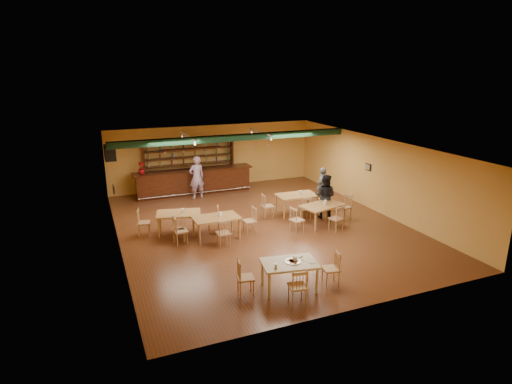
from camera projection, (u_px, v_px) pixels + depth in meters
name	position (u px, v px, depth m)	size (l,w,h in m)	color
floor	(261.00, 226.00, 15.58)	(12.00, 12.00, 0.00)	#563018
ceiling_beam	(235.00, 138.00, 17.26)	(10.00, 0.30, 0.25)	#11331D
track_rail_left	(188.00, 136.00, 17.12)	(0.05, 2.50, 0.05)	silver
track_rail_right	(261.00, 132.00, 18.28)	(0.05, 2.50, 0.05)	silver
ac_unit	(110.00, 153.00, 16.91)	(0.34, 0.70, 0.48)	silver
picture_left	(114.00, 189.00, 14.19)	(0.04, 0.34, 0.28)	black
picture_right	(368.00, 167.00, 17.34)	(0.04, 0.34, 0.28)	black
bar_counter	(194.00, 181.00, 19.55)	(5.51, 0.85, 1.13)	#37120B
back_bar_hutch	(190.00, 166.00, 19.95)	(4.26, 0.40, 2.28)	#37120B
poinsettia	(141.00, 168.00, 18.49)	(0.30, 0.30, 0.53)	#B31016
dining_table_a	(179.00, 223.00, 14.84)	(1.51, 0.91, 0.76)	olive
dining_table_b	(297.00, 204.00, 16.83)	(1.58, 0.95, 0.79)	olive
dining_table_c	(216.00, 228.00, 14.38)	(1.55, 0.93, 0.77)	olive
dining_table_d	(322.00, 215.00, 15.63)	(1.56, 0.93, 0.78)	olive
near_table	(289.00, 276.00, 11.07)	(1.42, 0.91, 0.76)	tan
pizza_tray	(293.00, 261.00, 11.00)	(0.40, 0.40, 0.01)	silver
parmesan_shaker	(276.00, 266.00, 10.65)	(0.07, 0.07, 0.11)	#EAE5C6
napkin_stack	(298.00, 257.00, 11.27)	(0.20, 0.15, 0.03)	white
pizza_server	(297.00, 259.00, 11.10)	(0.32, 0.09, 0.00)	silver
side_plate	(312.00, 262.00, 10.98)	(0.22, 0.22, 0.01)	white
patron_bar	(197.00, 177.00, 18.69)	(0.70, 0.46, 1.92)	#8149A0
patron_right_a	(325.00, 196.00, 16.28)	(0.84, 0.65, 1.72)	black
patron_right_b	(323.00, 187.00, 17.71)	(0.97, 0.40, 1.65)	gray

